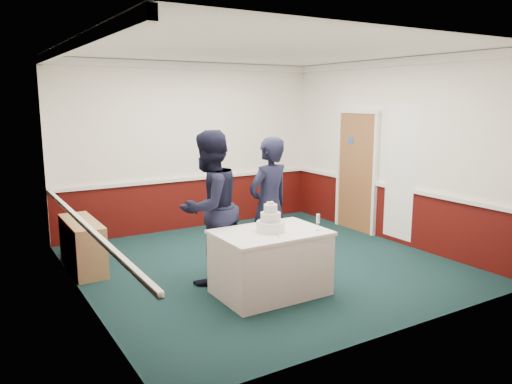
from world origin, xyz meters
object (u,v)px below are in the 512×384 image
cake_table (270,262)px  wedding_cake (271,222)px  sideboard (83,245)px  cake_knife (278,235)px  champagne_flute (318,220)px  person_woman (269,206)px  person_man (209,207)px

cake_table → wedding_cake: size_ratio=3.63×
sideboard → cake_table: cake_table is taller
cake_table → cake_knife: (-0.03, -0.20, 0.39)m
wedding_cake → champagne_flute: (0.50, -0.28, 0.03)m
wedding_cake → person_woman: person_woman is taller
sideboard → wedding_cake: size_ratio=3.30×
cake_knife → person_woman: person_woman is taller
wedding_cake → person_woman: (0.39, 0.65, 0.03)m
cake_knife → person_woman: 0.96m
champagne_flute → wedding_cake: bearing=150.8°
person_man → person_woman: (0.83, -0.12, -0.05)m
person_woman → person_man: bearing=-21.1°
sideboard → person_woman: 2.66m
cake_table → person_man: 1.06m
person_woman → wedding_cake: bearing=46.1°
sideboard → wedding_cake: 2.79m
wedding_cake → sideboard: bearing=130.0°
sideboard → champagne_flute: size_ratio=5.85×
cake_table → champagne_flute: bearing=-29.2°
cake_table → person_man: size_ratio=0.67×
wedding_cake → cake_knife: (-0.03, -0.20, -0.11)m
cake_table → person_man: bearing=119.3°
cake_knife → champagne_flute: bearing=14.9°
sideboard → cake_knife: 2.91m
wedding_cake → cake_knife: 0.23m
sideboard → person_man: bearing=-44.9°
champagne_flute → person_woman: 0.94m
champagne_flute → cake_table: bearing=150.8°
wedding_cake → person_man: 0.89m
person_man → person_woman: size_ratio=1.06×
sideboard → person_woman: bearing=-33.8°
sideboard → person_man: (1.33, -1.32, 0.64)m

